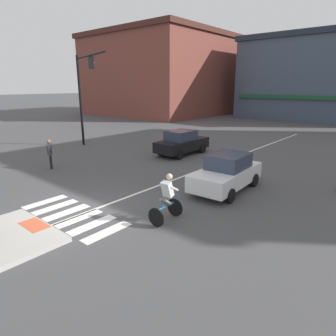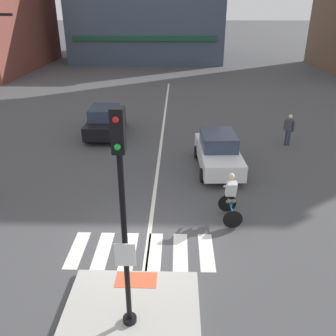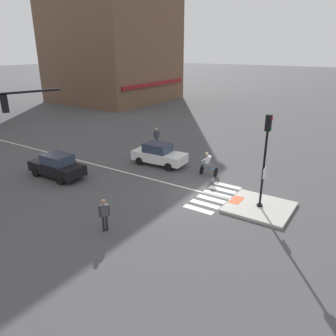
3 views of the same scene
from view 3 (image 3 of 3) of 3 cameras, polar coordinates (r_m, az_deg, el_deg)
name	(u,v)px [view 3 (image 3 of 3)]	position (r m, az deg, el deg)	size (l,w,h in m)	color
ground_plane	(208,195)	(20.02, 6.91, -4.67)	(300.00, 300.00, 0.00)	#474749
traffic_island	(259,207)	(18.95, 15.64, -6.59)	(3.28, 3.40, 0.15)	#B2AFA8
tactile_pad_front	(237,200)	(19.30, 11.86, -5.47)	(1.10, 0.60, 0.01)	#DB5B38
signal_pole	(265,153)	(17.79, 16.61, 2.45)	(0.44, 0.38, 5.09)	black
crosswalk_stripe_a	(198,209)	(18.26, 5.32, -7.19)	(0.44, 1.80, 0.01)	silver
crosswalk_stripe_b	(205,204)	(18.89, 6.47, -6.25)	(0.44, 1.80, 0.01)	silver
crosswalk_stripe_c	(211,199)	(19.53, 7.54, -5.36)	(0.44, 1.80, 0.01)	silver
crosswalk_stripe_d	(217,194)	(20.18, 8.53, -4.54)	(0.44, 1.80, 0.01)	silver
crosswalk_stripe_e	(222,190)	(20.84, 9.47, -3.76)	(0.44, 1.80, 0.01)	silver
crosswalk_stripe_f	(227,186)	(21.51, 10.34, -3.03)	(0.44, 1.80, 0.01)	silver
lane_centre_line	(92,164)	(25.78, -13.13, 0.75)	(0.14, 28.00, 0.01)	silver
building_far_block	(113,34)	(56.85, -9.57, 22.06)	(17.84, 16.54, 20.70)	brown
car_black_westbound_far	(57,166)	(23.55, -18.78, 0.38)	(1.86, 4.11, 1.64)	black
car_white_eastbound_mid	(159,154)	(24.70, -1.60, 2.41)	(2.02, 4.19, 1.64)	white
cyclist	(208,164)	(22.70, 7.01, 0.78)	(0.72, 1.12, 1.68)	black
pedestrian_at_curb_left	(104,213)	(16.06, -11.07, -7.65)	(0.47, 0.39, 1.67)	black
pedestrian_waiting_far_side	(156,135)	(29.42, -2.02, 5.70)	(0.45, 0.40, 1.67)	#2D334C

